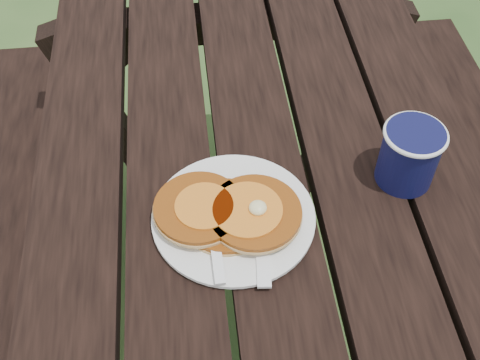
{
  "coord_description": "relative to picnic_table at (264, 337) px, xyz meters",
  "views": [
    {
      "loc": [
        -0.11,
        -0.53,
        1.5
      ],
      "look_at": [
        -0.04,
        0.05,
        0.8
      ],
      "focal_mm": 45.0,
      "sensor_mm": 36.0,
      "label": 1
    }
  ],
  "objects": [
    {
      "name": "picnic_table",
      "position": [
        0.0,
        0.0,
        0.0
      ],
      "size": [
        1.36,
        1.8,
        0.75
      ],
      "color": "black",
      "rests_on": "ground"
    },
    {
      "name": "plate",
      "position": [
        -0.06,
        0.02,
        0.39
      ],
      "size": [
        0.3,
        0.3,
        0.01
      ],
      "primitive_type": "cylinder",
      "rotation": [
        0.0,
        0.0,
        0.24
      ],
      "color": "white",
      "rests_on": "picnic_table"
    },
    {
      "name": "pancake_stack",
      "position": [
        -0.06,
        0.02,
        0.41
      ],
      "size": [
        0.22,
        0.16,
        0.04
      ],
      "rotation": [
        0.0,
        0.0,
        0.06
      ],
      "color": "#914610",
      "rests_on": "plate"
    },
    {
      "name": "knife",
      "position": [
        -0.02,
        -0.02,
        0.39
      ],
      "size": [
        0.04,
        0.18,
        0.0
      ],
      "primitive_type": "cube",
      "rotation": [
        0.0,
        0.0,
        -0.09
      ],
      "color": "white",
      "rests_on": "plate"
    },
    {
      "name": "fork",
      "position": [
        -0.09,
        -0.05,
        0.4
      ],
      "size": [
        0.04,
        0.16,
        0.01
      ],
      "primitive_type": null,
      "rotation": [
        0.0,
        0.0,
        0.03
      ],
      "color": "white",
      "rests_on": "plate"
    },
    {
      "name": "coffee_cup",
      "position": [
        0.23,
        0.07,
        0.44
      ],
      "size": [
        0.1,
        0.1,
        0.1
      ],
      "rotation": [
        0.0,
        0.0,
        0.21
      ],
      "color": "#0E103B",
      "rests_on": "picnic_table"
    }
  ]
}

